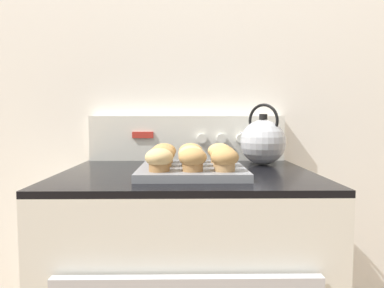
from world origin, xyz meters
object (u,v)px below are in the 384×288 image
muffin_r1_c2 (223,156)px  muffin_r2_c0 (165,153)px  muffin_pan (192,170)px  muffin_r1_c0 (162,156)px  muffin_r0_c0 (160,159)px  muffin_r0_c2 (225,159)px  muffin_r0_c1 (193,159)px  muffin_r2_c1 (191,153)px  muffin_r2_c2 (220,153)px  tea_kettle (263,141)px  muffin_r1_c1 (192,156)px

muffin_r1_c2 → muffin_r2_c0: 0.20m
muffin_pan → muffin_r1_c0: bearing=179.6°
muffin_r0_c0 → muffin_r0_c2: 0.18m
muffin_r0_c0 → muffin_r0_c1: bearing=0.8°
muffin_r1_c0 → muffin_r2_c1: (0.09, 0.09, 0.00)m
muffin_pan → muffin_r0_c0: muffin_r0_c0 is taller
muffin_r2_c2 → tea_kettle: tea_kettle is taller
muffin_r1_c1 → muffin_r2_c2: (0.09, 0.09, 0.00)m
muffin_r1_c2 → muffin_r2_c2: same height
muffin_r2_c1 → tea_kettle: (0.26, 0.11, 0.03)m
muffin_r2_c1 → muffin_r2_c0: bearing=-178.4°
muffin_r0_c0 → muffin_r1_c2: size_ratio=1.00×
muffin_r1_c1 → tea_kettle: (0.25, 0.20, 0.03)m
muffin_pan → muffin_r1_c1: size_ratio=4.03×
tea_kettle → muffin_r0_c0: bearing=-139.9°
muffin_r0_c0 → muffin_r0_c2: (0.18, 0.00, 0.00)m
muffin_r1_c2 → muffin_r2_c1: bearing=136.4°
muffin_r0_c0 → muffin_r0_c1: (0.09, 0.00, 0.00)m
muffin_r0_c0 → muffin_r1_c1: size_ratio=1.00×
muffin_r0_c0 → muffin_r0_c2: same height
muffin_r2_c1 → muffin_r0_c2: bearing=-63.6°
muffin_pan → muffin_r0_c1: 0.10m
muffin_r0_c0 → muffin_pan: bearing=45.6°
muffin_r1_c1 → muffin_r2_c1: (-0.00, 0.09, 0.00)m
muffin_pan → muffin_r0_c2: bearing=-46.2°
muffin_r0_c0 → muffin_r1_c2: (0.18, 0.09, 0.00)m
muffin_r1_c1 → muffin_r2_c0: (-0.09, 0.09, 0.00)m
muffin_r0_c0 → muffin_r0_c1: same height
muffin_r0_c0 → muffin_r2_c0: bearing=89.5°
muffin_r1_c2 → muffin_r2_c2: (-0.00, 0.09, 0.00)m
muffin_r0_c0 → tea_kettle: tea_kettle is taller
muffin_r0_c1 → muffin_r0_c2: (0.09, -0.00, 0.00)m
muffin_r0_c0 → tea_kettle: (0.34, 0.29, 0.03)m
muffin_pan → muffin_r2_c0: muffin_r2_c0 is taller
muffin_r1_c2 → muffin_r2_c0: same height
muffin_r0_c2 → muffin_r2_c0: bearing=134.4°
muffin_pan → muffin_r1_c1: (-0.00, -0.00, 0.04)m
muffin_r2_c1 → muffin_r1_c0: bearing=-133.7°
muffin_r0_c1 → muffin_r2_c2: (0.09, 0.18, 0.00)m
muffin_r1_c2 → tea_kettle: tea_kettle is taller
muffin_r0_c1 → muffin_r1_c1: size_ratio=1.00×
muffin_r1_c0 → muffin_r2_c0: same height
muffin_r1_c1 → muffin_r2_c0: same height
muffin_r2_c0 → tea_kettle: (0.34, 0.11, 0.03)m
muffin_r2_c1 → muffin_r0_c1: bearing=-88.9°
muffin_r2_c0 → muffin_r2_c1: (0.09, 0.00, 0.00)m
muffin_r1_c2 → muffin_r2_c1: size_ratio=1.00×
muffin_r1_c0 → muffin_pan: bearing=-0.4°
muffin_r1_c1 → muffin_r2_c2: bearing=43.8°
muffin_r0_c2 → muffin_r2_c0: size_ratio=1.00×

